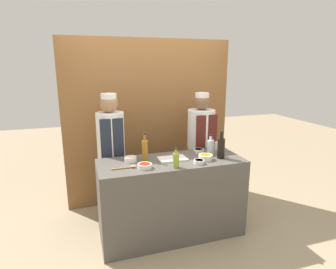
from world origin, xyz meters
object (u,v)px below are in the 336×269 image
sauce_bowl_white (130,159)px  sauce_bowl_purple (199,150)px  cup_cream (217,146)px  bottle_soy (221,148)px  sauce_bowl_orange (206,157)px  chef_left (112,153)px  bottle_clear (210,147)px  sauce_bowl_red (145,166)px  sauce_bowl_brown (199,161)px  cutting_board (172,159)px  bottle_amber (145,150)px  chef_right (201,147)px  wooden_spoon (128,167)px  bottle_oil (176,160)px

sauce_bowl_white → sauce_bowl_purple: sauce_bowl_white is taller
cup_cream → bottle_soy: bearing=-111.6°
sauce_bowl_orange → chef_left: chef_left is taller
chef_left → bottle_clear: bearing=-22.8°
sauce_bowl_orange → sauce_bowl_purple: sauce_bowl_orange is taller
sauce_bowl_red → chef_left: (-0.27, 0.71, -0.05)m
sauce_bowl_brown → bottle_soy: 0.36m
cutting_board → bottle_amber: bearing=167.7°
chef_left → chef_right: bearing=0.0°
sauce_bowl_orange → cutting_board: sauce_bowl_orange is taller
sauce_bowl_orange → chef_right: bearing=70.2°
cup_cream → wooden_spoon: size_ratio=0.35×
cutting_board → chef_right: chef_right is taller
sauce_bowl_red → cutting_board: (0.37, 0.18, -0.02)m
sauce_bowl_purple → sauce_bowl_brown: bearing=-113.5°
bottle_clear → wooden_spoon: 1.08m
sauce_bowl_purple → sauce_bowl_brown: 0.43m
sauce_bowl_white → cup_cream: cup_cream is taller
bottle_oil → wooden_spoon: bearing=165.0°
sauce_bowl_purple → bottle_amber: bearing=-171.7°
bottle_soy → chef_left: chef_left is taller
sauce_bowl_white → bottle_soy: 1.07m
cutting_board → bottle_clear: bearing=5.5°
bottle_soy → bottle_oil: size_ratio=1.49×
bottle_oil → chef_left: size_ratio=0.13×
bottle_oil → wooden_spoon: (-0.50, 0.13, -0.07)m
sauce_bowl_red → chef_left: size_ratio=0.09×
sauce_bowl_purple → bottle_soy: (0.15, -0.30, 0.11)m
sauce_bowl_white → sauce_bowl_red: bearing=-68.2°
chef_left → bottle_oil: bearing=-53.3°
bottle_amber → chef_left: size_ratio=0.19×
bottle_amber → bottle_soy: bearing=-12.3°
sauce_bowl_brown → bottle_soy: bottle_soy is taller
bottle_oil → cup_cream: 0.90m
bottle_oil → sauce_bowl_brown: bearing=8.1°
chef_right → cup_cream: bearing=-73.1°
sauce_bowl_orange → sauce_bowl_brown: size_ratio=1.40×
sauce_bowl_purple → sauce_bowl_white: bearing=-174.6°
wooden_spoon → chef_right: bearing=29.9°
sauce_bowl_white → cup_cream: 1.19m
bottle_clear → bottle_amber: (-0.83, 0.02, 0.03)m
sauce_bowl_white → chef_right: chef_right is taller
wooden_spoon → sauce_bowl_brown: bearing=-6.7°
sauce_bowl_red → sauce_bowl_white: sauce_bowl_white is taller
sauce_bowl_purple → chef_right: size_ratio=0.08×
sauce_bowl_orange → bottle_clear: bearing=49.6°
bottle_oil → chef_left: 1.01m
sauce_bowl_orange → wooden_spoon: sauce_bowl_orange is taller
sauce_bowl_orange → cutting_board: (-0.37, 0.12, -0.02)m
cutting_board → chef_right: 0.81m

